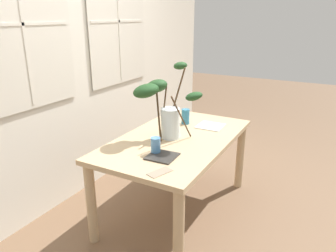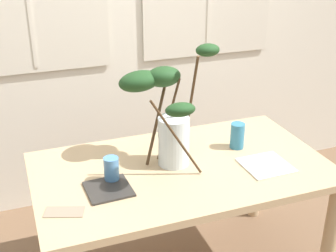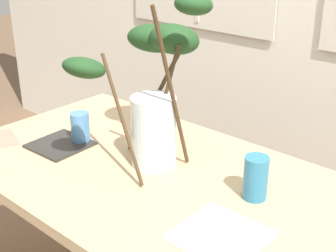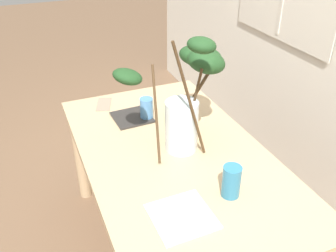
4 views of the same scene
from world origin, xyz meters
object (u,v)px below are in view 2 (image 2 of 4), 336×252
Objects in this scene: drinking_glass_blue_right at (237,136)px; plate_square_right at (266,165)px; dining_table at (182,183)px; vase_with_branches at (165,110)px; drinking_glass_blue_left at (111,169)px; plate_square_left at (109,189)px.

plate_square_right is at bearing -80.37° from drinking_glass_blue_right.
dining_table is 2.38× the size of vase_with_branches.
vase_with_branches reaches higher than dining_table.
drinking_glass_blue_left is at bearing 170.24° from plate_square_right.
plate_square_left is (-0.35, -0.18, -0.29)m from vase_with_branches.
drinking_glass_blue_right is at bearing 14.31° from dining_table.
vase_with_branches is at bearing 18.56° from drinking_glass_blue_left.
plate_square_left is at bearing -152.51° from vase_with_branches.
dining_table is at bearing 160.13° from plate_square_right.
dining_table is at bearing -57.31° from vase_with_branches.
vase_with_branches is (-0.06, 0.09, 0.40)m from dining_table.
plate_square_right is at bearing -19.87° from dining_table.
plate_square_left is (-0.04, -0.08, -0.06)m from drinking_glass_blue_left.
drinking_glass_blue_left is (-0.32, -0.11, -0.23)m from vase_with_branches.
vase_with_branches is 5.06× the size of drinking_glass_blue_left.
drinking_glass_blue_right reaches higher than plate_square_left.
plate_square_left is 0.87× the size of plate_square_right.
dining_table is 0.41m from vase_with_branches.
plate_square_right is (0.48, -0.24, -0.29)m from vase_with_branches.
plate_square_right is (0.83, -0.06, -0.00)m from plate_square_left.
vase_with_branches is 0.49m from plate_square_left.
dining_table is at bearing 2.04° from drinking_glass_blue_left.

